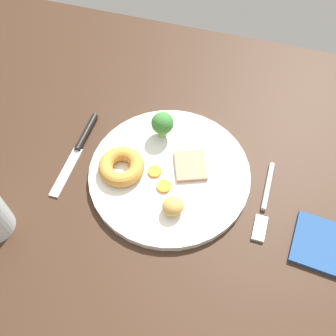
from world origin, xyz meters
TOP-DOWN VIEW (x-y plane):
  - dining_table at (0.00, 0.00)cm, footprint 120.00×84.00cm
  - dinner_plate at (0.26, -1.44)cm, footprint 28.12×28.12cm
  - meat_slice_main at (-3.26, -3.36)cm, footprint 7.12×7.54cm
  - yorkshire_pudding at (7.98, 0.69)cm, footprint 7.95×7.95cm
  - roast_potato_left at (-2.64, 5.67)cm, footprint 4.86×4.81cm
  - carrot_coin_front at (-0.14, 1.83)cm, footprint 2.45×2.45cm
  - carrot_coin_back at (2.39, -0.57)cm, footprint 2.35×2.35cm
  - broccoli_floret at (3.45, -8.90)cm, footprint 4.05×4.05cm
  - fork at (-16.95, -0.55)cm, footprint 2.06×15.27cm
  - knife at (17.64, -2.67)cm, footprint 1.87×18.52cm
  - folded_napkin at (-27.79, 4.46)cm, footprint 11.74×9.92cm

SIDE VIEW (x-z plane):
  - dining_table at x=0.00cm, z-range 0.00..3.60cm
  - fork at x=-16.95cm, z-range 3.54..4.44cm
  - folded_napkin at x=-27.79cm, z-range 3.60..4.40cm
  - knife at x=17.64cm, z-range 3.45..4.65cm
  - dinner_plate at x=0.26cm, z-range 3.60..5.00cm
  - carrot_coin_back at x=2.39cm, z-range 5.00..5.52cm
  - carrot_coin_front at x=-0.14cm, z-range 5.00..5.56cm
  - meat_slice_main at x=-3.26cm, z-range 5.00..5.80cm
  - yorkshire_pudding at x=7.98cm, z-range 5.00..7.53cm
  - roast_potato_left at x=-2.64cm, z-range 5.00..7.92cm
  - broccoli_floret at x=3.45cm, z-range 5.45..10.73cm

